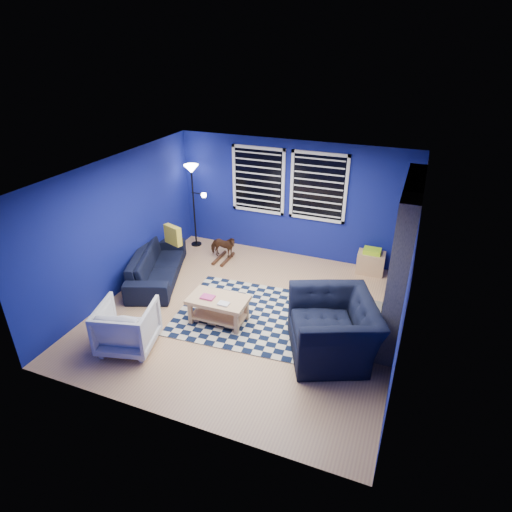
{
  "coord_description": "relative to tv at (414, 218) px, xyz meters",
  "views": [
    {
      "loc": [
        2.42,
        -5.69,
        4.3
      ],
      "look_at": [
        0.06,
        0.3,
        0.99
      ],
      "focal_mm": 30.0,
      "sensor_mm": 36.0,
      "label": 1
    }
  ],
  "objects": [
    {
      "name": "armchair_bent",
      "position": [
        -3.79,
        -3.49,
        -1.02
      ],
      "size": [
        0.99,
        1.01,
        0.76
      ],
      "primitive_type": "imported",
      "rotation": [
        0.0,
        0.0,
        3.39
      ],
      "color": "gray",
      "rests_on": "floor"
    },
    {
      "name": "sofa",
      "position": [
        -4.55,
        -1.54,
        -1.1
      ],
      "size": [
        2.21,
        1.49,
        0.6
      ],
      "primitive_type": "imported",
      "rotation": [
        0.0,
        0.0,
        1.94
      ],
      "color": "black",
      "rests_on": "floor"
    },
    {
      "name": "throw_pillow",
      "position": [
        -4.4,
        -1.11,
        -0.61
      ],
      "size": [
        0.42,
        0.25,
        0.39
      ],
      "primitive_type": "cube",
      "rotation": [
        0.0,
        0.0,
        -0.35
      ],
      "color": "gold",
      "rests_on": "sofa"
    },
    {
      "name": "tv",
      "position": [
        0.0,
        0.0,
        0.0
      ],
      "size": [
        0.07,
        1.0,
        0.58
      ],
      "color": "black",
      "rests_on": "wall_right"
    },
    {
      "name": "fireplace",
      "position": [
        -0.09,
        -1.5,
        -0.2
      ],
      "size": [
        0.65,
        2.0,
        2.5
      ],
      "color": "gray",
      "rests_on": "floor"
    },
    {
      "name": "window_left",
      "position": [
        -3.2,
        0.46,
        0.2
      ],
      "size": [
        1.17,
        0.06,
        1.42
      ],
      "color": "black",
      "rests_on": "wall_back"
    },
    {
      "name": "floor",
      "position": [
        -2.45,
        -2.0,
        -1.4
      ],
      "size": [
        5.0,
        5.0,
        0.0
      ],
      "primitive_type": "plane",
      "color": "tan",
      "rests_on": "ground"
    },
    {
      "name": "coffee_table",
      "position": [
        -2.78,
        -2.41,
        -1.06
      ],
      "size": [
        0.99,
        0.58,
        0.49
      ],
      "rotation": [
        0.0,
        0.0,
        0.02
      ],
      "color": "#DEAC7C",
      "rests_on": "rug"
    },
    {
      "name": "wall_right",
      "position": [
        0.05,
        -2.0,
        -0.15
      ],
      "size": [
        0.0,
        5.0,
        5.0
      ],
      "primitive_type": "plane",
      "rotation": [
        1.57,
        0.0,
        -1.57
      ],
      "color": "navy",
      "rests_on": "floor"
    },
    {
      "name": "rug",
      "position": [
        -2.34,
        -2.03,
        -1.39
      ],
      "size": [
        2.63,
        2.17,
        0.02
      ],
      "primitive_type": "cube",
      "rotation": [
        0.0,
        0.0,
        0.07
      ],
      "color": "black",
      "rests_on": "floor"
    },
    {
      "name": "wall_back",
      "position": [
        -2.45,
        0.5,
        -0.15
      ],
      "size": [
        5.0,
        0.0,
        5.0
      ],
      "primitive_type": "plane",
      "rotation": [
        1.57,
        0.0,
        0.0
      ],
      "color": "navy",
      "rests_on": "floor"
    },
    {
      "name": "cabinet",
      "position": [
        -0.67,
        0.25,
        -1.16
      ],
      "size": [
        0.55,
        0.38,
        0.53
      ],
      "rotation": [
        0.0,
        0.0,
        0.04
      ],
      "color": "#DEAC7C",
      "rests_on": "floor"
    },
    {
      "name": "wall_left",
      "position": [
        -4.95,
        -2.0,
        -0.15
      ],
      "size": [
        0.0,
        5.0,
        5.0
      ],
      "primitive_type": "plane",
      "rotation": [
        1.57,
        0.0,
        1.57
      ],
      "color": "navy",
      "rests_on": "floor"
    },
    {
      "name": "floor_lamp",
      "position": [
        -4.57,
        0.11,
        0.14
      ],
      "size": [
        0.51,
        0.31,
        1.88
      ],
      "color": "black",
      "rests_on": "floor"
    },
    {
      "name": "armchair_big",
      "position": [
        -0.85,
        -2.48,
        -0.96
      ],
      "size": [
        1.73,
        1.64,
        0.89
      ],
      "primitive_type": "imported",
      "rotation": [
        0.0,
        0.0,
        -1.16
      ],
      "color": "black",
      "rests_on": "floor"
    },
    {
      "name": "rocking_horse",
      "position": [
        -3.68,
        -0.35,
        -1.08
      ],
      "size": [
        0.31,
        0.61,
        0.5
      ],
      "primitive_type": "imported",
      "rotation": [
        0.0,
        0.0,
        1.64
      ],
      "color": "#492A17",
      "rests_on": "floor"
    },
    {
      "name": "window_right",
      "position": [
        -1.9,
        0.46,
        0.2
      ],
      "size": [
        1.17,
        0.06,
        1.42
      ],
      "color": "black",
      "rests_on": "wall_back"
    },
    {
      "name": "ceiling",
      "position": [
        -2.45,
        -2.0,
        1.1
      ],
      "size": [
        5.0,
        5.0,
        0.0
      ],
      "primitive_type": "plane",
      "rotation": [
        3.14,
        0.0,
        0.0
      ],
      "color": "white",
      "rests_on": "wall_back"
    }
  ]
}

